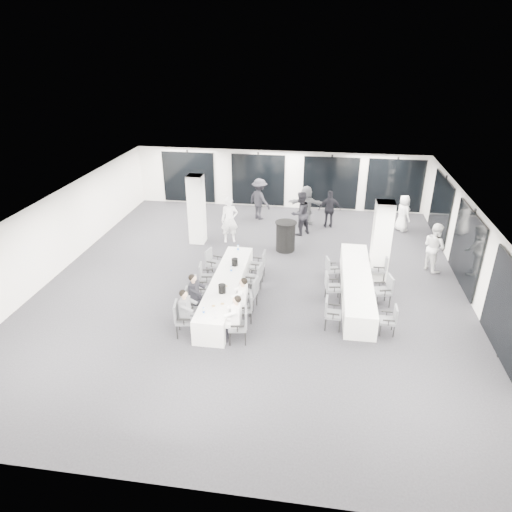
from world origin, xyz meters
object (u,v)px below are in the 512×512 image
(chair_main_right_mid, at_px, (251,292))
(chair_side_left_mid, at_px, (331,285))
(standing_guest_b, at_px, (300,211))
(chair_side_left_far, at_px, (331,268))
(chair_main_left_fourth, at_px, (205,275))
(standing_guest_g, at_px, (196,196))
(chair_side_left_near, at_px, (331,311))
(standing_guest_c, at_px, (260,196))
(chair_main_right_near, at_px, (241,323))
(chair_side_right_mid, at_px, (385,289))
(chair_main_left_mid, at_px, (199,288))
(chair_side_right_far, at_px, (380,266))
(cocktail_table, at_px, (286,236))
(chair_main_right_second, at_px, (247,306))
(standing_guest_e, at_px, (403,211))
(chair_main_left_second, at_px, (191,301))
(chair_side_right_near, at_px, (390,318))
(banquet_table_main, at_px, (226,290))
(banquet_table_side, at_px, (356,286))
(ice_bucket_near, at_px, (222,289))
(standing_guest_h, at_px, (435,244))
(standing_guest_a, at_px, (229,217))
(chair_main_right_fourth, at_px, (256,277))
(standing_guest_f, at_px, (306,203))
(chair_main_left_far, at_px, (212,261))
(standing_guest_d, at_px, (330,207))
(chair_main_left_near, at_px, (182,317))

(chair_main_right_mid, xyz_separation_m, chair_side_left_mid, (2.42, 0.83, -0.04))
(standing_guest_b, bearing_deg, chair_side_left_far, 64.50)
(chair_main_left_fourth, xyz_separation_m, standing_guest_g, (-2.10, 6.66, 0.50))
(chair_side_left_near, xyz_separation_m, chair_side_left_mid, (-0.00, 1.52, 0.01))
(standing_guest_c, bearing_deg, chair_side_left_mid, 154.64)
(chair_main_right_near, xyz_separation_m, chair_side_right_mid, (4.09, 2.57, -0.01))
(chair_side_left_mid, relative_size, standing_guest_c, 0.45)
(chair_main_left_mid, xyz_separation_m, chair_side_right_far, (5.76, 2.20, 0.08))
(cocktail_table, bearing_deg, chair_main_right_near, -96.17)
(chair_side_right_mid, xyz_separation_m, standing_guest_b, (-2.97, 5.36, 0.50))
(standing_guest_b, bearing_deg, chair_side_right_far, 84.25)
(chair_main_right_second, bearing_deg, chair_main_right_near, 166.05)
(chair_side_left_near, distance_m, standing_guest_e, 8.59)
(chair_main_left_mid, relative_size, standing_guest_c, 0.41)
(chair_main_left_second, height_order, chair_side_right_near, chair_main_left_second)
(banquet_table_main, distance_m, chair_side_left_far, 3.74)
(banquet_table_side, bearing_deg, chair_main_right_near, -137.70)
(chair_main_right_mid, height_order, chair_side_right_mid, chair_main_right_mid)
(chair_side_right_near, relative_size, ice_bucket_near, 3.34)
(chair_side_left_near, bearing_deg, chair_side_left_mid, -176.37)
(standing_guest_e, xyz_separation_m, standing_guest_h, (0.55, -3.72, 0.11))
(banquet_table_side, xyz_separation_m, cocktail_table, (-2.59, 3.24, 0.22))
(chair_main_right_near, relative_size, standing_guest_a, 0.47)
(chair_side_left_near, height_order, chair_side_right_near, chair_side_left_near)
(cocktail_table, height_order, standing_guest_c, standing_guest_c)
(chair_main_right_fourth, relative_size, standing_guest_f, 0.50)
(chair_main_right_near, distance_m, standing_guest_b, 8.03)
(standing_guest_h, bearing_deg, standing_guest_f, 20.74)
(chair_side_left_near, bearing_deg, ice_bucket_near, -90.80)
(chair_main_right_mid, height_order, chair_side_left_mid, chair_main_right_mid)
(banquet_table_side, xyz_separation_m, chair_main_left_far, (-4.93, 0.73, 0.18))
(chair_main_left_fourth, bearing_deg, chair_main_left_far, 171.49)
(standing_guest_d, bearing_deg, standing_guest_g, -10.10)
(standing_guest_e, bearing_deg, cocktail_table, 92.59)
(standing_guest_b, relative_size, standing_guest_d, 1.13)
(chair_main_left_near, relative_size, chair_main_right_second, 1.14)
(banquet_table_main, distance_m, chair_main_left_far, 1.83)
(chair_main_right_near, bearing_deg, banquet_table_main, 12.18)
(banquet_table_main, xyz_separation_m, standing_guest_a, (-0.83, 4.66, 0.70))
(chair_side_left_mid, bearing_deg, standing_guest_g, -144.61)
(banquet_table_side, xyz_separation_m, standing_guest_e, (2.24, 6.07, 0.52))
(chair_main_left_far, distance_m, standing_guest_g, 6.00)
(standing_guest_b, bearing_deg, chair_main_left_fourth, 18.74)
(chair_main_right_mid, xyz_separation_m, standing_guest_b, (1.12, 6.22, 0.47))
(chair_side_left_near, relative_size, chair_side_right_far, 0.94)
(chair_main_left_far, xyz_separation_m, chair_main_right_fourth, (1.67, -0.95, 0.02))
(standing_guest_c, xyz_separation_m, standing_guest_f, (2.14, -0.35, -0.07))
(cocktail_table, bearing_deg, chair_side_left_far, -52.63)
(chair_main_right_near, height_order, standing_guest_g, standing_guest_g)
(banquet_table_side, xyz_separation_m, ice_bucket_near, (-4.04, -1.70, 0.51))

